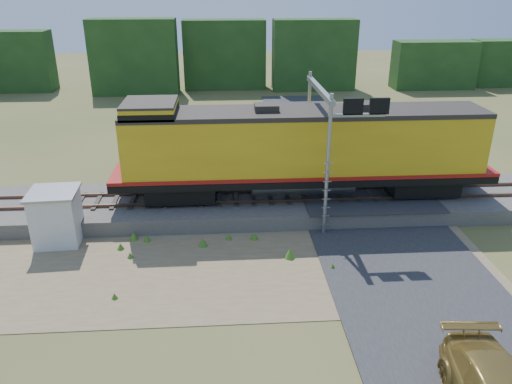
{
  "coord_description": "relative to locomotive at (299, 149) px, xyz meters",
  "views": [
    {
      "loc": [
        -0.56,
        -18.1,
        11.45
      ],
      "look_at": [
        0.85,
        3.0,
        2.4
      ],
      "focal_mm": 35.0,
      "sensor_mm": 36.0,
      "label": 1
    }
  ],
  "objects": [
    {
      "name": "tree_line_north",
      "position": [
        -3.24,
        32.0,
        -0.39
      ],
      "size": [
        130.0,
        3.0,
        6.5
      ],
      "color": "#1B3D16",
      "rests_on": "ground"
    },
    {
      "name": "shed",
      "position": [
        -11.65,
        -2.73,
        -2.15
      ],
      "size": [
        2.3,
        2.3,
        2.58
      ],
      "rotation": [
        0.0,
        0.0,
        0.06
      ],
      "color": "silver",
      "rests_on": "ground"
    },
    {
      "name": "locomotive",
      "position": [
        0.0,
        0.0,
        0.0
      ],
      "size": [
        19.61,
        2.99,
        5.06
      ],
      "color": "black",
      "rests_on": "rails"
    },
    {
      "name": "signal_gantry",
      "position": [
        1.27,
        -0.66,
        1.72
      ],
      "size": [
        2.73,
        6.2,
        6.88
      ],
      "color": "gray",
      "rests_on": "ground"
    },
    {
      "name": "weed_clumps",
      "position": [
        -6.74,
        -5.9,
        -3.46
      ],
      "size": [
        15.0,
        6.2,
        0.56
      ],
      "primitive_type": null,
      "color": "#407020",
      "rests_on": "ground"
    },
    {
      "name": "dirt_shoulder",
      "position": [
        -5.24,
        -5.5,
        -3.44
      ],
      "size": [
        26.0,
        8.0,
        0.03
      ],
      "primitive_type": "cube",
      "color": "#8C7754",
      "rests_on": "ground"
    },
    {
      "name": "rails",
      "position": [
        -3.24,
        0.0,
        -2.58
      ],
      "size": [
        70.0,
        1.54,
        0.16
      ],
      "color": "brown",
      "rests_on": "ballast"
    },
    {
      "name": "ballast",
      "position": [
        -3.24,
        0.0,
        -3.06
      ],
      "size": [
        70.0,
        5.0,
        0.8
      ],
      "primitive_type": "cube",
      "color": "slate",
      "rests_on": "ground"
    },
    {
      "name": "ground",
      "position": [
        -3.24,
        -6.0,
        -3.46
      ],
      "size": [
        140.0,
        140.0,
        0.0
      ],
      "primitive_type": "plane",
      "color": "#475123",
      "rests_on": "ground"
    },
    {
      "name": "road",
      "position": [
        3.76,
        -5.26,
        -3.37
      ],
      "size": [
        7.0,
        66.0,
        0.86
      ],
      "color": "#38383A",
      "rests_on": "ground"
    }
  ]
}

